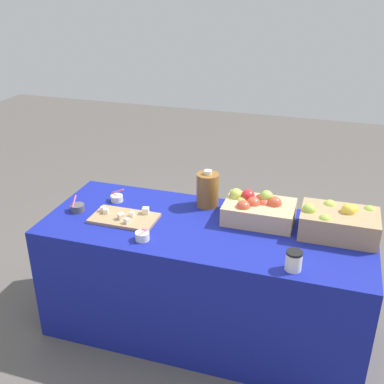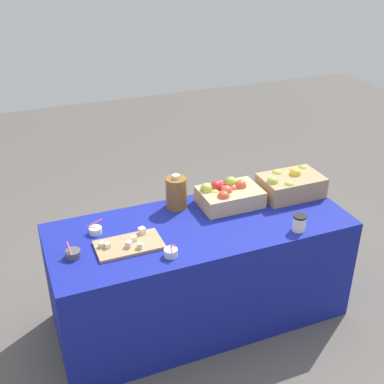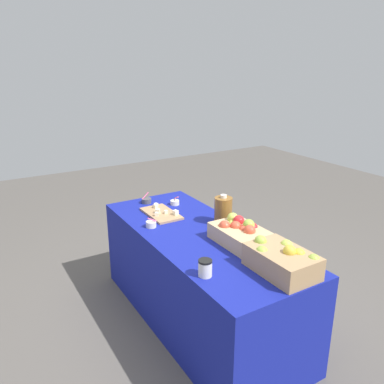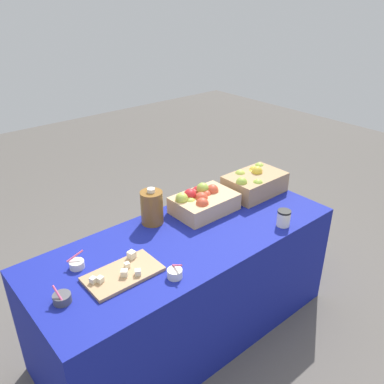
% 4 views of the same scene
% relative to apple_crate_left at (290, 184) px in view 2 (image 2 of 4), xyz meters
% --- Properties ---
extents(ground_plane, '(10.00, 10.00, 0.00)m').
position_rel_apple_crate_left_xyz_m(ground_plane, '(-0.73, -0.13, -0.82)').
color(ground_plane, '#56514C').
extents(table, '(1.90, 0.76, 0.74)m').
position_rel_apple_crate_left_xyz_m(table, '(-0.73, -0.13, -0.45)').
color(table, navy).
rests_on(table, ground_plane).
extents(apple_crate_left, '(0.42, 0.27, 0.19)m').
position_rel_apple_crate_left_xyz_m(apple_crate_left, '(0.00, 0.00, 0.00)').
color(apple_crate_left, tan).
rests_on(apple_crate_left, table).
extents(apple_crate_middle, '(0.41, 0.28, 0.18)m').
position_rel_apple_crate_left_xyz_m(apple_crate_middle, '(-0.46, 0.04, -0.01)').
color(apple_crate_middle, tan).
rests_on(apple_crate_middle, table).
extents(cutting_board_front, '(0.39, 0.22, 0.06)m').
position_rel_apple_crate_left_xyz_m(cutting_board_front, '(-1.21, -0.20, -0.07)').
color(cutting_board_front, tan).
rests_on(cutting_board_front, table).
extents(sample_bowl_near, '(0.09, 0.08, 0.09)m').
position_rel_apple_crate_left_xyz_m(sample_bowl_near, '(-1.36, 0.01, -0.06)').
color(sample_bowl_near, silver).
rests_on(sample_bowl_near, table).
extents(sample_bowl_mid, '(0.08, 0.08, 0.09)m').
position_rel_apple_crate_left_xyz_m(sample_bowl_mid, '(-1.02, -0.38, -0.06)').
color(sample_bowl_mid, silver).
rests_on(sample_bowl_mid, table).
extents(sample_bowl_far, '(0.09, 0.09, 0.09)m').
position_rel_apple_crate_left_xyz_m(sample_bowl_far, '(-1.53, -0.18, -0.06)').
color(sample_bowl_far, '#4C4C51').
rests_on(sample_bowl_far, table).
extents(cider_jug, '(0.14, 0.14, 0.24)m').
position_rel_apple_crate_left_xyz_m(cider_jug, '(-0.79, 0.13, 0.03)').
color(cider_jug, brown).
rests_on(cider_jug, table).
extents(coffee_cup, '(0.08, 0.08, 0.10)m').
position_rel_apple_crate_left_xyz_m(coffee_cup, '(-0.20, -0.42, -0.03)').
color(coffee_cup, silver).
rests_on(coffee_cup, table).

